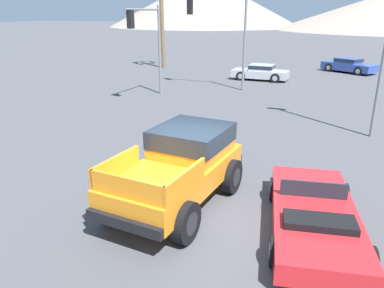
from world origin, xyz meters
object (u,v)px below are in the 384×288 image
traffic_light_main (221,24)px  parked_car_blue (349,65)px  red_convertible_car (314,216)px  palm_tree_tall (162,1)px  parked_car_silver (261,72)px  orange_pickup_truck (182,163)px  traffic_light_crosswalk (147,34)px

traffic_light_main → parked_car_blue: bearing=-124.9°
red_convertible_car → palm_tree_tall: (-15.94, 22.45, 5.34)m
parked_car_silver → red_convertible_car: bearing=-164.3°
orange_pickup_truck → red_convertible_car: bearing=0.2°
parked_car_blue → traffic_light_crosswalk: (-10.33, -15.46, 3.05)m
parked_car_silver → traffic_light_main: bearing=156.1°
traffic_light_main → traffic_light_crosswalk: bearing=59.0°
parked_car_blue → parked_car_silver: 8.84m
red_convertible_car → traffic_light_main: bearing=104.5°
parked_car_blue → traffic_light_crosswalk: 18.84m
red_convertible_car → parked_car_silver: parked_car_silver is taller
palm_tree_tall → parked_car_silver: bearing=-15.5°
traffic_light_main → palm_tree_tall: 10.69m
parked_car_silver → parked_car_blue: bearing=-43.5°
parked_car_blue → parked_car_silver: (-5.87, -6.61, -0.02)m
parked_car_silver → palm_tree_tall: bearing=72.6°
orange_pickup_truck → parked_car_blue: orange_pickup_truck is taller
parked_car_blue → traffic_light_crosswalk: traffic_light_crosswalk is taller
red_convertible_car → parked_car_silver: bearing=94.7°
parked_car_silver → traffic_light_main: (-1.73, -4.29, 3.55)m
parked_car_blue → traffic_light_main: bearing=-7.3°
parked_car_blue → parked_car_silver: parked_car_blue is taller
red_convertible_car → traffic_light_main: traffic_light_main is taller
red_convertible_car → traffic_light_crosswalk: traffic_light_crosswalk is taller
orange_pickup_truck → red_convertible_car: orange_pickup_truck is taller
orange_pickup_truck → traffic_light_main: traffic_light_main is taller
parked_car_blue → parked_car_silver: bearing=-14.0°
palm_tree_tall → parked_car_blue: bearing=14.2°
orange_pickup_truck → traffic_light_crosswalk: bearing=127.2°
orange_pickup_truck → parked_car_silver: size_ratio=1.15×
parked_car_silver → palm_tree_tall: palm_tree_tall is taller
traffic_light_main → palm_tree_tall: (-7.93, 6.98, 1.61)m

